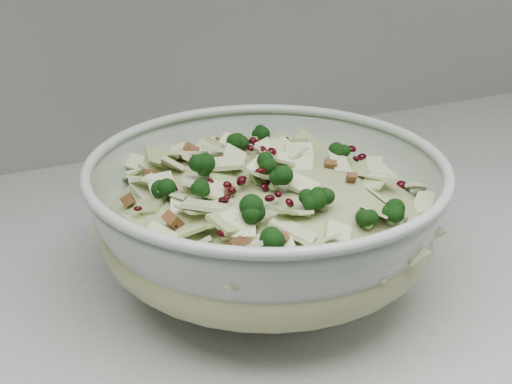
% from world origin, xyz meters
% --- Properties ---
extents(mixing_bowl, '(0.38, 0.38, 0.13)m').
position_xyz_m(mixing_bowl, '(0.43, 1.60, 0.97)').
color(mixing_bowl, '#AFC1B2').
rests_on(mixing_bowl, counter).
extents(salad, '(0.33, 0.33, 0.13)m').
position_xyz_m(salad, '(0.43, 1.60, 0.99)').
color(salad, tan).
rests_on(salad, mixing_bowl).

